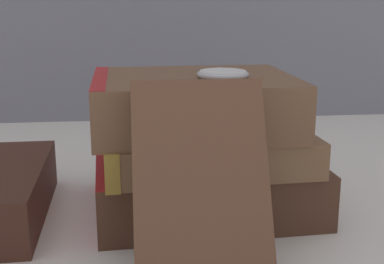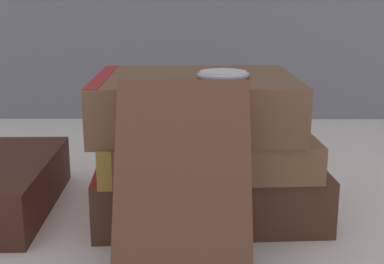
{
  "view_description": "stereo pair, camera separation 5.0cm",
  "coord_description": "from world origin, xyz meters",
  "views": [
    {
      "loc": [
        0.01,
        -0.47,
        0.2
      ],
      "look_at": [
        0.05,
        -0.02,
        0.08
      ],
      "focal_mm": 50.0,
      "sensor_mm": 36.0,
      "label": 1
    },
    {
      "loc": [
        0.06,
        -0.48,
        0.2
      ],
      "look_at": [
        0.05,
        -0.02,
        0.08
      ],
      "focal_mm": 50.0,
      "sensor_mm": 36.0,
      "label": 2
    }
  ],
  "objects": [
    {
      "name": "pocket_watch",
      "position": [
        0.08,
        -0.02,
        0.13
      ],
      "size": [
        0.05,
        0.05,
        0.01
      ],
      "color": "white",
      "rests_on": "book_flat_top"
    },
    {
      "name": "ground_plane",
      "position": [
        0.0,
        0.0,
        0.0
      ],
      "size": [
        3.0,
        3.0,
        0.0
      ],
      "primitive_type": "plane",
      "color": "silver"
    },
    {
      "name": "book_flat_middle",
      "position": [
        0.06,
        -0.0,
        0.06
      ],
      "size": [
        0.19,
        0.17,
        0.03
      ],
      "rotation": [
        0.0,
        0.0,
        0.06
      ],
      "color": "brown",
      "rests_on": "book_flat_bottom"
    },
    {
      "name": "book_flat_top",
      "position": [
        0.05,
        -0.01,
        0.1
      ],
      "size": [
        0.18,
        0.15,
        0.05
      ],
      "rotation": [
        0.0,
        0.0,
        0.03
      ],
      "color": "brown",
      "rests_on": "book_flat_middle"
    },
    {
      "name": "book_flat_bottom",
      "position": [
        0.06,
        0.01,
        0.02
      ],
      "size": [
        0.21,
        0.17,
        0.05
      ],
      "rotation": [
        0.0,
        0.0,
        0.06
      ],
      "color": "#4C2D1E",
      "rests_on": "ground_plane"
    },
    {
      "name": "book_leaning_front",
      "position": [
        0.05,
        -0.13,
        0.07
      ],
      "size": [
        0.09,
        0.09,
        0.14
      ],
      "rotation": [
        -0.49,
        0.0,
        0.0
      ],
      "color": "brown",
      "rests_on": "ground_plane"
    }
  ]
}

